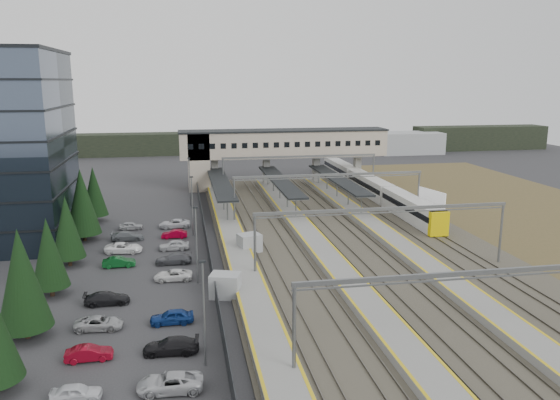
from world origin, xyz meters
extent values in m
plane|color=#2B2B2D|center=(0.00, 0.00, 0.00)|extent=(220.00, 220.00, 0.00)
cylinder|color=black|center=(-22.00, -18.00, 0.60)|extent=(0.44, 0.44, 1.20)
cone|color=black|center=(-22.00, -18.00, 5.10)|extent=(4.26, 4.26, 8.20)
cylinder|color=black|center=(-22.00, -9.00, 0.60)|extent=(0.44, 0.44, 1.20)
cone|color=black|center=(-22.00, -9.00, 4.40)|extent=(3.54, 3.54, 6.80)
cylinder|color=black|center=(-22.00, 0.00, 0.60)|extent=(0.44, 0.44, 1.20)
cone|color=black|center=(-22.00, 0.00, 4.50)|extent=(3.64, 3.64, 7.00)
cylinder|color=black|center=(-22.00, 10.00, 0.60)|extent=(0.44, 0.44, 1.20)
cone|color=black|center=(-22.00, 10.00, 5.25)|extent=(4.42, 4.42, 8.50)
cylinder|color=black|center=(-22.00, 20.00, 0.60)|extent=(0.44, 0.44, 1.20)
cone|color=black|center=(-22.00, 20.00, 4.60)|extent=(3.74, 3.74, 7.20)
imported|color=silver|center=(-16.50, -28.00, 0.56)|extent=(3.32, 1.43, 1.12)
imported|color=maroon|center=(-16.50, -22.70, 0.57)|extent=(3.49, 1.35, 1.14)
imported|color=#A0A1A4|center=(-16.50, -17.40, 0.56)|extent=(4.12, 2.14, 1.11)
imported|color=black|center=(-16.50, -12.10, 0.60)|extent=(4.19, 1.81, 1.20)
imported|color=#0C471B|center=(-16.50, -1.50, 0.59)|extent=(3.60, 1.32, 1.18)
imported|color=white|center=(-16.50, 3.80, 0.62)|extent=(4.64, 2.48, 1.24)
imported|color=slate|center=(-16.50, 9.10, 0.61)|extent=(4.18, 1.71, 1.21)
imported|color=#A2A4A8|center=(-16.50, 14.40, 0.57)|extent=(3.38, 1.50, 1.13)
imported|color=#B6B7BC|center=(-10.50, -28.00, 0.62)|extent=(4.56, 2.30, 1.24)
imported|color=black|center=(-10.50, -22.70, 0.62)|extent=(4.37, 2.05, 1.23)
imported|color=navy|center=(-10.50, -17.40, 0.63)|extent=(3.72, 1.53, 1.26)
imported|color=white|center=(-10.50, -6.80, 0.56)|extent=(4.09, 2.05, 1.11)
imported|color=#4A4B51|center=(-10.50, -1.50, 0.60)|extent=(4.19, 1.82, 1.20)
imported|color=silver|center=(-10.50, 3.80, 0.63)|extent=(3.71, 1.50, 1.26)
imported|color=maroon|center=(-10.50, 9.10, 0.55)|extent=(3.42, 1.33, 1.11)
imported|color=silver|center=(-10.50, 14.40, 0.60)|extent=(4.40, 2.12, 1.21)
cylinder|color=slate|center=(-8.00, -25.00, 4.00)|extent=(0.16, 0.16, 8.00)
cube|color=black|center=(-8.00, -25.00, 8.00)|extent=(0.50, 0.25, 0.15)
cylinder|color=slate|center=(-8.00, -8.00, 4.00)|extent=(0.16, 0.16, 8.00)
cube|color=black|center=(-8.00, -8.00, 8.00)|extent=(0.50, 0.25, 0.15)
cylinder|color=slate|center=(-8.00, 10.00, 4.00)|extent=(0.16, 0.16, 8.00)
cube|color=black|center=(-8.00, 10.00, 8.00)|extent=(0.50, 0.25, 0.15)
cylinder|color=slate|center=(-8.00, 28.00, 4.00)|extent=(0.16, 0.16, 8.00)
cube|color=black|center=(-8.00, 28.00, 8.00)|extent=(0.50, 0.25, 0.15)
cube|color=#26282B|center=(-6.50, 5.00, 1.00)|extent=(0.08, 90.00, 2.00)
cube|color=#9A9D9F|center=(-5.48, -12.26, 1.16)|extent=(3.29, 2.81, 2.33)
cube|color=#9A9D9F|center=(-1.48, 0.97, 1.18)|extent=(3.08, 2.80, 2.36)
cube|color=#3E3930|center=(12.00, 5.00, 0.10)|extent=(34.00, 90.00, 0.20)
cube|color=#59544C|center=(-0.72, 5.00, 0.28)|extent=(0.08, 90.00, 0.14)
cube|color=#59544C|center=(0.72, 5.00, 0.28)|extent=(0.08, 90.00, 0.14)
cube|color=#59544C|center=(3.28, 5.00, 0.28)|extent=(0.08, 90.00, 0.14)
cube|color=#59544C|center=(4.72, 5.00, 0.28)|extent=(0.08, 90.00, 0.14)
cube|color=#59544C|center=(9.28, 5.00, 0.28)|extent=(0.08, 90.00, 0.14)
cube|color=#59544C|center=(10.72, 5.00, 0.28)|extent=(0.08, 90.00, 0.14)
cube|color=#59544C|center=(13.28, 5.00, 0.28)|extent=(0.08, 90.00, 0.14)
cube|color=#59544C|center=(14.72, 5.00, 0.28)|extent=(0.08, 90.00, 0.14)
cube|color=#59544C|center=(19.28, 5.00, 0.28)|extent=(0.08, 90.00, 0.14)
cube|color=#59544C|center=(20.72, 5.00, 0.28)|extent=(0.08, 90.00, 0.14)
cube|color=#59544C|center=(23.28, 5.00, 0.28)|extent=(0.08, 90.00, 0.14)
cube|color=#59544C|center=(24.72, 5.00, 0.28)|extent=(0.08, 90.00, 0.14)
cube|color=gray|center=(-3.00, 5.00, 0.45)|extent=(3.20, 82.00, 0.90)
cube|color=gold|center=(-4.45, 5.00, 0.91)|extent=(0.25, 82.00, 0.02)
cube|color=gold|center=(-1.55, 5.00, 0.91)|extent=(0.25, 82.00, 0.02)
cube|color=gray|center=(7.00, 5.00, 0.45)|extent=(3.20, 82.00, 0.90)
cube|color=gold|center=(5.55, 5.00, 0.91)|extent=(0.25, 82.00, 0.02)
cube|color=gold|center=(8.45, 5.00, 0.91)|extent=(0.25, 82.00, 0.02)
cube|color=gray|center=(17.00, 5.00, 0.45)|extent=(3.20, 82.00, 0.90)
cube|color=gold|center=(15.55, 5.00, 0.91)|extent=(0.25, 82.00, 0.02)
cube|color=gold|center=(18.45, 5.00, 0.91)|extent=(0.25, 82.00, 0.02)
cube|color=black|center=(-3.00, 27.00, 4.00)|extent=(3.00, 30.00, 0.25)
cube|color=slate|center=(-3.00, 27.00, 3.85)|extent=(3.10, 30.00, 0.12)
cylinder|color=slate|center=(-3.00, 14.00, 2.40)|extent=(0.20, 0.20, 3.10)
cylinder|color=slate|center=(-3.00, 20.50, 2.40)|extent=(0.20, 0.20, 3.10)
cylinder|color=slate|center=(-3.00, 27.00, 2.40)|extent=(0.20, 0.20, 3.10)
cylinder|color=slate|center=(-3.00, 33.50, 2.40)|extent=(0.20, 0.20, 3.10)
cylinder|color=slate|center=(-3.00, 40.00, 2.40)|extent=(0.20, 0.20, 3.10)
cube|color=black|center=(7.00, 27.00, 4.00)|extent=(3.00, 30.00, 0.25)
cube|color=slate|center=(7.00, 27.00, 3.85)|extent=(3.10, 30.00, 0.12)
cylinder|color=slate|center=(7.00, 14.00, 2.40)|extent=(0.20, 0.20, 3.10)
cylinder|color=slate|center=(7.00, 20.50, 2.40)|extent=(0.20, 0.20, 3.10)
cylinder|color=slate|center=(7.00, 27.00, 2.40)|extent=(0.20, 0.20, 3.10)
cylinder|color=slate|center=(7.00, 33.50, 2.40)|extent=(0.20, 0.20, 3.10)
cylinder|color=slate|center=(7.00, 40.00, 2.40)|extent=(0.20, 0.20, 3.10)
cube|color=black|center=(17.00, 27.00, 4.00)|extent=(3.00, 30.00, 0.25)
cube|color=slate|center=(17.00, 27.00, 3.85)|extent=(3.10, 30.00, 0.12)
cylinder|color=slate|center=(17.00, 14.00, 2.40)|extent=(0.20, 0.20, 3.10)
cylinder|color=slate|center=(17.00, 20.50, 2.40)|extent=(0.20, 0.20, 3.10)
cylinder|color=slate|center=(17.00, 27.00, 2.40)|extent=(0.20, 0.20, 3.10)
cylinder|color=slate|center=(17.00, 33.50, 2.40)|extent=(0.20, 0.20, 3.10)
cylinder|color=slate|center=(17.00, 40.00, 2.40)|extent=(0.20, 0.20, 3.10)
cube|color=tan|center=(10.50, 42.00, 8.50)|extent=(40.00, 6.00, 5.00)
cube|color=black|center=(10.50, 42.00, 11.05)|extent=(40.40, 6.40, 0.30)
cube|color=tan|center=(-6.00, 42.00, 5.50)|extent=(4.00, 6.00, 11.00)
cube|color=black|center=(-7.50, 38.98, 8.60)|extent=(1.00, 0.06, 1.00)
cube|color=black|center=(-5.50, 38.98, 8.60)|extent=(1.00, 0.06, 1.00)
cube|color=black|center=(-3.50, 38.98, 8.60)|extent=(1.00, 0.06, 1.00)
cube|color=black|center=(-1.50, 38.98, 8.60)|extent=(1.00, 0.06, 1.00)
cube|color=black|center=(0.50, 38.98, 8.60)|extent=(1.00, 0.06, 1.00)
cube|color=black|center=(2.50, 38.98, 8.60)|extent=(1.00, 0.06, 1.00)
cube|color=black|center=(4.50, 38.98, 8.60)|extent=(1.00, 0.06, 1.00)
cube|color=black|center=(6.50, 38.98, 8.60)|extent=(1.00, 0.06, 1.00)
cube|color=black|center=(8.50, 38.98, 8.60)|extent=(1.00, 0.06, 1.00)
cube|color=black|center=(10.50, 38.98, 8.60)|extent=(1.00, 0.06, 1.00)
cube|color=black|center=(12.50, 38.98, 8.60)|extent=(1.00, 0.06, 1.00)
cube|color=black|center=(14.50, 38.98, 8.60)|extent=(1.00, 0.06, 1.00)
cube|color=black|center=(16.50, 38.98, 8.60)|extent=(1.00, 0.06, 1.00)
cube|color=black|center=(18.50, 38.98, 8.60)|extent=(1.00, 0.06, 1.00)
cube|color=black|center=(20.50, 38.98, 8.60)|extent=(1.00, 0.06, 1.00)
cube|color=black|center=(22.50, 38.98, 8.60)|extent=(1.00, 0.06, 1.00)
cube|color=black|center=(24.50, 38.98, 8.60)|extent=(1.00, 0.06, 1.00)
cube|color=black|center=(26.50, 38.98, 8.60)|extent=(1.00, 0.06, 1.00)
cube|color=black|center=(28.50, 38.98, 8.60)|extent=(1.00, 0.06, 1.00)
cube|color=gray|center=(-4.50, 42.00, 3.00)|extent=(1.20, 1.60, 6.00)
cube|color=gray|center=(-3.00, 42.00, 3.00)|extent=(1.20, 1.60, 6.00)
cube|color=gray|center=(7.00, 42.00, 3.00)|extent=(1.20, 1.60, 6.00)
cube|color=gray|center=(17.00, 42.00, 3.00)|extent=(1.20, 1.60, 6.00)
cube|color=gray|center=(25.50, 42.00, 3.00)|extent=(1.20, 1.60, 6.00)
cylinder|color=slate|center=(-2.00, -28.00, 3.50)|extent=(0.28, 0.28, 7.00)
cube|color=slate|center=(12.00, -28.00, 7.00)|extent=(28.40, 0.25, 0.35)
cube|color=slate|center=(12.00, -28.00, 6.60)|extent=(28.40, 0.12, 0.12)
cylinder|color=slate|center=(-2.00, -8.00, 3.50)|extent=(0.28, 0.28, 7.00)
cylinder|color=slate|center=(26.00, -8.00, 3.50)|extent=(0.28, 0.28, 7.00)
cube|color=slate|center=(12.00, -8.00, 7.00)|extent=(28.40, 0.25, 0.35)
cube|color=slate|center=(12.00, -8.00, 6.60)|extent=(28.40, 0.12, 0.12)
cylinder|color=slate|center=(-2.00, 14.00, 3.50)|extent=(0.28, 0.28, 7.00)
cylinder|color=slate|center=(26.00, 14.00, 3.50)|extent=(0.28, 0.28, 7.00)
cube|color=slate|center=(12.00, 14.00, 7.00)|extent=(28.40, 0.25, 0.35)
cube|color=slate|center=(12.00, 14.00, 6.60)|extent=(28.40, 0.12, 0.12)
cylinder|color=slate|center=(-2.00, 34.00, 3.50)|extent=(0.28, 0.28, 7.00)
cylinder|color=slate|center=(26.00, 34.00, 3.50)|extent=(0.28, 0.28, 7.00)
cube|color=slate|center=(12.00, 34.00, 7.00)|extent=(28.40, 0.25, 0.35)
cube|color=slate|center=(12.00, 34.00, 6.60)|extent=(28.40, 0.12, 0.12)
cube|color=silver|center=(24.00, 11.78, 1.93)|extent=(2.57, 17.74, 3.30)
cube|color=black|center=(24.00, 11.78, 2.29)|extent=(2.62, 17.14, 0.83)
cube|color=slate|center=(24.00, 11.78, 0.50)|extent=(2.20, 16.34, 0.46)
cube|color=silver|center=(24.00, 30.12, 1.93)|extent=(2.57, 17.74, 3.30)
cube|color=black|center=(24.00, 30.12, 2.29)|extent=(2.62, 17.14, 0.83)
cube|color=slate|center=(24.00, 30.12, 0.50)|extent=(2.20, 16.34, 0.46)
cube|color=silver|center=(24.00, 48.46, 1.93)|extent=(2.57, 17.74, 3.30)
cube|color=black|center=(24.00, 48.46, 2.29)|extent=(2.62, 17.14, 0.83)
cube|color=slate|center=(24.00, 48.46, 0.50)|extent=(2.20, 16.34, 0.46)
cube|color=#E5C603|center=(24.00, 3.01, 1.93)|extent=(2.59, 0.90, 3.30)
cylinder|color=slate|center=(26.52, 8.13, 1.55)|extent=(0.20, 0.20, 3.10)
cylinder|color=slate|center=(26.52, 12.95, 1.55)|extent=(0.20, 0.20, 3.10)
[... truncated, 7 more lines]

